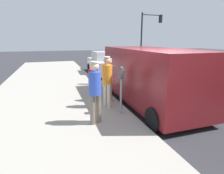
{
  "coord_description": "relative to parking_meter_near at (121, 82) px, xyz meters",
  "views": [
    {
      "loc": [
        3.35,
        4.91,
        2.45
      ],
      "look_at": [
        1.65,
        -0.19,
        1.05
      ],
      "focal_mm": 29.0,
      "sensor_mm": 36.0,
      "label": 1
    }
  ],
  "objects": [
    {
      "name": "pedestrian_in_white",
      "position": [
        -0.03,
        -1.33,
        -0.1
      ],
      "size": [
        0.34,
        0.36,
        1.64
      ],
      "color": "beige",
      "rests_on": "sidewalk_slab"
    },
    {
      "name": "ground_plane",
      "position": [
        -1.35,
        0.19,
        -1.18
      ],
      "size": [
        80.0,
        80.0,
        0.0
      ],
      "primitive_type": "plane",
      "color": "#2D2D33"
    },
    {
      "name": "sidewalk_slab",
      "position": [
        2.15,
        0.19,
        -1.11
      ],
      "size": [
        5.0,
        32.0,
        0.15
      ],
      "primitive_type": "cube",
      "color": "#9E998E",
      "rests_on": "ground"
    },
    {
      "name": "pedestrian_in_blue",
      "position": [
        0.93,
        0.44,
        -0.02
      ],
      "size": [
        0.34,
        0.34,
        1.76
      ],
      "color": "#726656",
      "rests_on": "sidewalk_slab"
    },
    {
      "name": "fire_hydrant",
      "position": [
        0.1,
        -4.22,
        -0.61
      ],
      "size": [
        0.24,
        0.24,
        0.86
      ],
      "color": "red",
      "rests_on": "sidewalk_slab"
    },
    {
      "name": "traffic_light_corner",
      "position": [
        -8.11,
        -12.82,
        2.34
      ],
      "size": [
        2.48,
        0.42,
        5.2
      ],
      "color": "black",
      "rests_on": "ground"
    },
    {
      "name": "parking_meter_near",
      "position": [
        0.0,
        0.0,
        0.0
      ],
      "size": [
        0.14,
        0.18,
        1.52
      ],
      "color": "gray",
      "rests_on": "sidewalk_slab"
    },
    {
      "name": "pedestrian_in_orange",
      "position": [
        0.24,
        -0.7,
        -0.01
      ],
      "size": [
        0.34,
        0.35,
        1.77
      ],
      "color": "beige",
      "rests_on": "sidewalk_slab"
    },
    {
      "name": "parked_sedan_behind",
      "position": [
        -1.7,
        -7.78,
        -0.43
      ],
      "size": [
        2.06,
        4.45,
        1.65
      ],
      "color": "#BCBCC1",
      "rests_on": "ground"
    },
    {
      "name": "parked_van",
      "position": [
        -1.5,
        -0.93,
        -0.03
      ],
      "size": [
        2.14,
        5.21,
        2.15
      ],
      "color": "maroon",
      "rests_on": "ground"
    }
  ]
}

